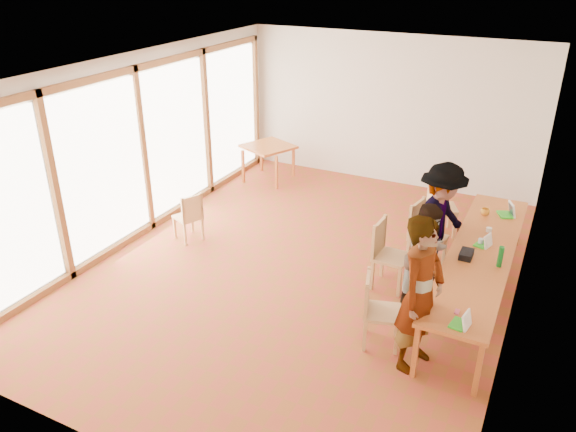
% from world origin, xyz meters
% --- Properties ---
extents(ground, '(8.00, 8.00, 0.00)m').
position_xyz_m(ground, '(0.00, 0.00, 0.00)').
color(ground, '#A94228').
rests_on(ground, ground).
extents(wall_back, '(6.00, 0.10, 3.00)m').
position_xyz_m(wall_back, '(0.00, 4.00, 1.50)').
color(wall_back, beige).
rests_on(wall_back, ground).
extents(wall_front, '(6.00, 0.10, 3.00)m').
position_xyz_m(wall_front, '(0.00, -4.00, 1.50)').
color(wall_front, beige).
rests_on(wall_front, ground).
extents(wall_right, '(0.10, 8.00, 3.00)m').
position_xyz_m(wall_right, '(3.00, 0.00, 1.50)').
color(wall_right, beige).
rests_on(wall_right, ground).
extents(window_wall, '(0.10, 8.00, 3.00)m').
position_xyz_m(window_wall, '(-2.96, 0.00, 1.50)').
color(window_wall, white).
rests_on(window_wall, ground).
extents(ceiling, '(6.00, 8.00, 0.04)m').
position_xyz_m(ceiling, '(0.00, 0.00, 3.02)').
color(ceiling, white).
rests_on(ceiling, wall_back).
extents(communal_table, '(0.80, 4.00, 0.75)m').
position_xyz_m(communal_table, '(2.50, 0.25, 0.70)').
color(communal_table, '#C15F2B').
rests_on(communal_table, ground).
extents(side_table, '(0.90, 0.90, 0.75)m').
position_xyz_m(side_table, '(-2.21, 2.96, 0.67)').
color(side_table, '#C15F2B').
rests_on(side_table, ground).
extents(chair_near, '(0.54, 0.54, 0.50)m').
position_xyz_m(chair_near, '(1.54, -1.30, 0.58)').
color(chair_near, '#DEAB6F').
rests_on(chair_near, ground).
extents(chair_mid, '(0.49, 0.49, 0.53)m').
position_xyz_m(chair_mid, '(1.24, 0.05, 0.61)').
color(chair_mid, '#DEAB6F').
rests_on(chair_mid, ground).
extents(chair_far, '(0.56, 0.56, 0.55)m').
position_xyz_m(chair_far, '(1.56, 0.84, 0.63)').
color(chair_far, '#DEAB6F').
rests_on(chair_far, ground).
extents(chair_empty, '(0.61, 0.61, 0.53)m').
position_xyz_m(chair_empty, '(1.50, 2.03, 0.61)').
color(chair_empty, '#DEAB6F').
rests_on(chair_empty, ground).
extents(chair_spare, '(0.51, 0.51, 0.45)m').
position_xyz_m(chair_spare, '(-2.04, -0.07, 0.52)').
color(chair_spare, '#DEAB6F').
rests_on(chair_spare, ground).
extents(person_near, '(0.61, 0.78, 1.89)m').
position_xyz_m(person_near, '(2.09, -1.45, 0.95)').
color(person_near, gray).
rests_on(person_near, ground).
extents(person_mid, '(0.80, 0.90, 1.52)m').
position_xyz_m(person_mid, '(1.90, -0.27, 0.76)').
color(person_mid, gray).
rests_on(person_mid, ground).
extents(person_far, '(0.99, 1.31, 1.80)m').
position_xyz_m(person_far, '(1.85, 0.56, 0.90)').
color(person_far, gray).
rests_on(person_far, ground).
extents(laptop_near, '(0.22, 0.25, 0.19)m').
position_xyz_m(laptop_near, '(2.59, -1.55, 0.80)').
color(laptop_near, green).
rests_on(laptop_near, communal_table).
extents(laptop_mid, '(0.24, 0.26, 0.18)m').
position_xyz_m(laptop_mid, '(2.51, 0.43, 0.80)').
color(laptop_mid, green).
rests_on(laptop_mid, communal_table).
extents(laptop_far, '(0.30, 0.32, 0.21)m').
position_xyz_m(laptop_far, '(2.67, 1.60, 0.81)').
color(laptop_far, green).
rests_on(laptop_far, communal_table).
extents(yellow_mug, '(0.16, 0.16, 0.10)m').
position_xyz_m(yellow_mug, '(2.35, 1.47, 0.80)').
color(yellow_mug, orange).
rests_on(yellow_mug, communal_table).
extents(green_bottle, '(0.07, 0.07, 0.28)m').
position_xyz_m(green_bottle, '(2.76, -0.05, 0.89)').
color(green_bottle, '#126A23').
rests_on(green_bottle, communal_table).
extents(clear_glass, '(0.07, 0.07, 0.09)m').
position_xyz_m(clear_glass, '(2.45, 0.45, 0.80)').
color(clear_glass, silver).
rests_on(clear_glass, communal_table).
extents(condiment_cup, '(0.08, 0.08, 0.06)m').
position_xyz_m(condiment_cup, '(2.49, 0.91, 0.78)').
color(condiment_cup, white).
rests_on(condiment_cup, communal_table).
extents(pink_phone, '(0.05, 0.10, 0.01)m').
position_xyz_m(pink_phone, '(2.49, -1.31, 0.76)').
color(pink_phone, '#CA4867').
rests_on(pink_phone, communal_table).
extents(black_pouch, '(0.16, 0.26, 0.09)m').
position_xyz_m(black_pouch, '(2.34, -0.00, 0.80)').
color(black_pouch, black).
rests_on(black_pouch, communal_table).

